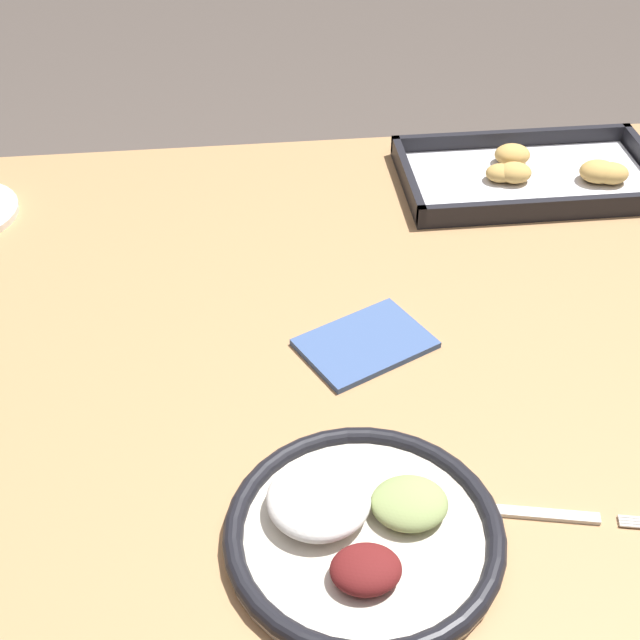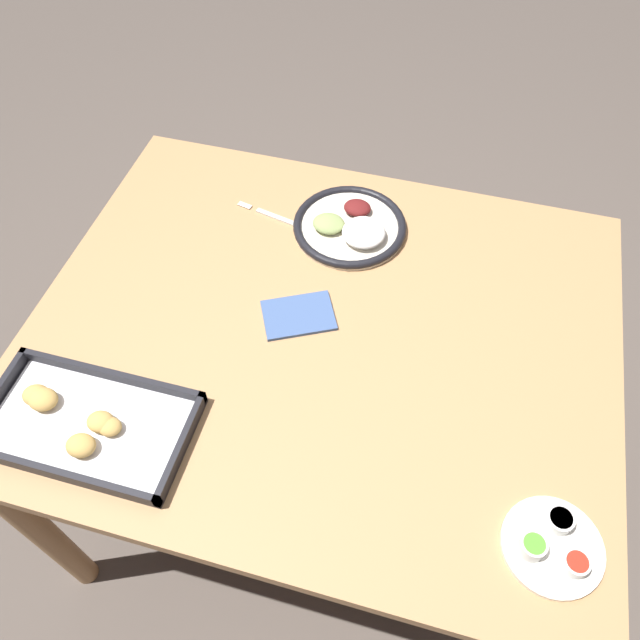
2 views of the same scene
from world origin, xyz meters
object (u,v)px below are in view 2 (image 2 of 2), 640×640
at_px(dinner_plate, 351,226).
at_px(fork, 282,219).
at_px(saucer_plate, 553,545).
at_px(baking_tray, 83,422).
at_px(napkin, 298,315).

distance_m(dinner_plate, fork, 0.17).
bearing_deg(dinner_plate, fork, 3.32).
relative_size(saucer_plate, baking_tray, 0.43).
distance_m(dinner_plate, saucer_plate, 0.80).
distance_m(baking_tray, napkin, 0.47).
bearing_deg(napkin, saucer_plate, 147.11).
bearing_deg(napkin, baking_tray, 48.10).
relative_size(fork, baking_tray, 0.56).
xyz_separation_m(saucer_plate, baking_tray, (0.86, 0.00, 0.00)).
bearing_deg(saucer_plate, napkin, -32.89).
bearing_deg(saucer_plate, fork, -43.01).
height_order(fork, napkin, napkin).
distance_m(dinner_plate, napkin, 0.28).
height_order(fork, baking_tray, baking_tray).
bearing_deg(dinner_plate, baking_tray, 60.04).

